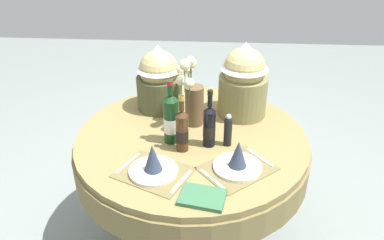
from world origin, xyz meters
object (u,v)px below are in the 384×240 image
(place_setting_right, at_px, (238,161))
(wine_bottle_left, at_px, (171,119))
(dining_table, at_px, (192,155))
(wine_bottle_right, at_px, (209,126))
(place_setting_left, at_px, (153,165))
(wine_bottle_centre, at_px, (182,130))
(book_on_table, at_px, (203,197))
(gift_tub_back_left, at_px, (159,76))
(pepper_mill, at_px, (228,131))
(gift_tub_back_right, at_px, (244,77))
(flower_vase, at_px, (192,95))

(place_setting_right, xyz_separation_m, wine_bottle_left, (-0.35, 0.23, 0.10))
(dining_table, distance_m, wine_bottle_right, 0.29)
(place_setting_left, relative_size, wine_bottle_left, 1.15)
(place_setting_right, distance_m, wine_bottle_centre, 0.33)
(wine_bottle_left, relative_size, wine_bottle_centre, 1.15)
(dining_table, xyz_separation_m, wine_bottle_right, (0.10, -0.09, 0.25))
(dining_table, bearing_deg, place_setting_right, -50.24)
(dining_table, distance_m, book_on_table, 0.55)
(dining_table, relative_size, gift_tub_back_left, 3.22)
(pepper_mill, bearing_deg, gift_tub_back_right, 75.74)
(dining_table, relative_size, place_setting_right, 3.11)
(gift_tub_back_left, height_order, gift_tub_back_right, gift_tub_back_right)
(place_setting_left, bearing_deg, wine_bottle_centre, 60.03)
(flower_vase, bearing_deg, place_setting_left, -107.51)
(book_on_table, height_order, gift_tub_back_left, gift_tub_back_left)
(place_setting_left, height_order, wine_bottle_centre, wine_bottle_centre)
(place_setting_right, bearing_deg, place_setting_left, -171.51)
(wine_bottle_centre, relative_size, gift_tub_back_right, 0.69)
(book_on_table, height_order, gift_tub_back_right, gift_tub_back_right)
(wine_bottle_left, bearing_deg, gift_tub_back_right, 40.90)
(wine_bottle_right, bearing_deg, place_setting_right, -54.37)
(dining_table, xyz_separation_m, book_on_table, (0.09, -0.53, 0.14))
(wine_bottle_left, xyz_separation_m, gift_tub_back_left, (-0.12, 0.40, 0.08))
(wine_bottle_left, xyz_separation_m, wine_bottle_right, (0.21, -0.02, -0.02))
(place_setting_right, bearing_deg, wine_bottle_right, 125.63)
(flower_vase, relative_size, wine_bottle_right, 1.31)
(pepper_mill, bearing_deg, wine_bottle_centre, -165.24)
(wine_bottle_centre, height_order, gift_tub_back_left, gift_tub_back_left)
(wine_bottle_right, bearing_deg, place_setting_left, -134.60)
(wine_bottle_centre, relative_size, book_on_table, 1.59)
(flower_vase, xyz_separation_m, pepper_mill, (0.21, -0.21, -0.10))
(flower_vase, height_order, gift_tub_back_right, gift_tub_back_right)
(book_on_table, bearing_deg, place_setting_left, 155.94)
(pepper_mill, bearing_deg, flower_vase, 134.20)
(dining_table, distance_m, gift_tub_back_right, 0.55)
(wine_bottle_right, bearing_deg, wine_bottle_centre, -158.94)
(gift_tub_back_left, bearing_deg, place_setting_left, -84.72)
(place_setting_right, distance_m, gift_tub_back_left, 0.80)
(flower_vase, xyz_separation_m, wine_bottle_centre, (-0.03, -0.28, -0.07))
(flower_vase, height_order, book_on_table, flower_vase)
(wine_bottle_right, height_order, gift_tub_back_left, gift_tub_back_left)
(wine_bottle_right, relative_size, book_on_table, 1.63)
(place_setting_left, xyz_separation_m, flower_vase, (0.15, 0.49, 0.14))
(wine_bottle_left, bearing_deg, gift_tub_back_left, 106.65)
(dining_table, xyz_separation_m, wine_bottle_centre, (-0.04, -0.15, 0.25))
(wine_bottle_centre, relative_size, pepper_mill, 1.68)
(dining_table, bearing_deg, wine_bottle_right, -42.61)
(pepper_mill, bearing_deg, place_setting_left, -142.76)
(flower_vase, distance_m, wine_bottle_centre, 0.29)
(dining_table, bearing_deg, gift_tub_back_right, 43.46)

